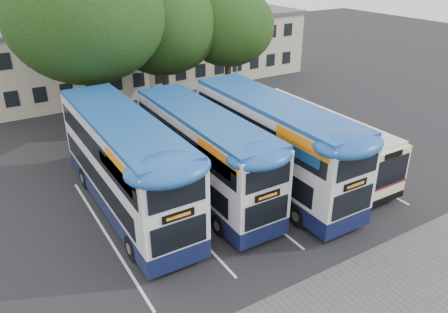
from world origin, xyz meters
TOP-DOWN VIEW (x-y plane):
  - ground at (0.00, 0.00)m, footprint 120.00×120.00m
  - paving_strip at (-2.00, -5.00)m, footprint 40.00×6.00m
  - bay_lines at (-3.75, 5.00)m, footprint 14.12×11.00m
  - depot_building at (0.00, 26.99)m, footprint 32.40×8.40m
  - lamp_post at (6.00, 19.97)m, footprint 0.25×1.05m
  - tree_left at (-7.51, 16.36)m, footprint 9.81×9.81m
  - tree_mid at (-1.76, 17.88)m, footprint 8.10×8.10m
  - tree_right at (3.19, 16.97)m, footprint 6.99×6.99m
  - bus_dd_left at (-9.03, 6.69)m, footprint 2.84×11.69m
  - bus_dd_mid at (-5.14, 6.00)m, footprint 2.66×10.97m
  - bus_dd_right at (-1.57, 4.92)m, footprint 2.82×11.61m
  - bus_single at (1.91, 5.57)m, footprint 2.80×11.01m

SIDE VIEW (x-z plane):
  - ground at x=0.00m, z-range 0.00..0.00m
  - paving_strip at x=-2.00m, z-range 0.00..0.01m
  - bay_lines at x=-3.75m, z-range 0.00..0.01m
  - bus_single at x=1.91m, z-range 0.22..3.50m
  - bus_dd_mid at x=-5.14m, z-range 0.23..4.81m
  - bus_dd_right at x=-1.57m, z-range 0.25..5.09m
  - bus_dd_left at x=-9.03m, z-range 0.25..5.12m
  - depot_building at x=0.00m, z-range 0.05..6.25m
  - lamp_post at x=6.00m, z-range 0.55..9.61m
  - tree_right at x=3.19m, z-range 1.75..11.23m
  - tree_mid at x=-1.76m, z-range 1.67..11.93m
  - tree_left at x=-7.51m, z-range 1.96..14.25m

